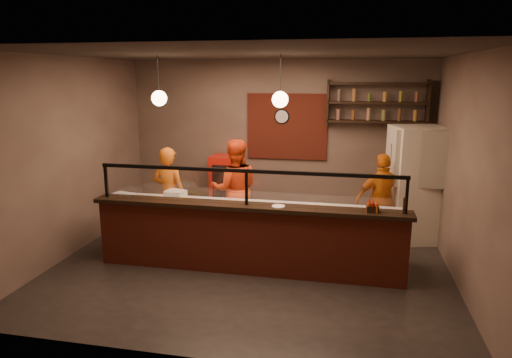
% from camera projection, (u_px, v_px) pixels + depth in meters
% --- Properties ---
extents(floor, '(6.00, 6.00, 0.00)m').
position_uv_depth(floor, '(251.00, 264.00, 7.16)').
color(floor, black).
rests_on(floor, ground).
extents(ceiling, '(6.00, 6.00, 0.00)m').
position_uv_depth(ceiling, '(251.00, 53.00, 6.45)').
color(ceiling, '#39322C').
rests_on(ceiling, wall_back).
extents(wall_back, '(6.00, 0.00, 6.00)m').
position_uv_depth(wall_back, '(277.00, 141.00, 9.19)').
color(wall_back, '#776357').
rests_on(wall_back, floor).
extents(wall_left, '(0.00, 5.00, 5.00)m').
position_uv_depth(wall_left, '(70.00, 157.00, 7.39)').
color(wall_left, '#776357').
rests_on(wall_left, floor).
extents(wall_right, '(0.00, 5.00, 5.00)m').
position_uv_depth(wall_right, '(465.00, 173.00, 6.22)').
color(wall_right, '#776357').
rests_on(wall_right, floor).
extents(wall_front, '(6.00, 0.00, 6.00)m').
position_uv_depth(wall_front, '(196.00, 213.00, 4.42)').
color(wall_front, '#776357').
rests_on(wall_front, floor).
extents(brick_patch, '(1.60, 0.04, 1.30)m').
position_uv_depth(brick_patch, '(287.00, 127.00, 9.06)').
color(brick_patch, maroon).
rests_on(brick_patch, wall_back).
extents(service_counter, '(4.60, 0.25, 1.00)m').
position_uv_depth(service_counter, '(247.00, 241.00, 6.77)').
color(service_counter, maroon).
rests_on(service_counter, floor).
extents(counter_ledge, '(4.70, 0.37, 0.06)m').
position_uv_depth(counter_ledge, '(247.00, 206.00, 6.65)').
color(counter_ledge, black).
rests_on(counter_ledge, service_counter).
extents(worktop_cabinet, '(4.60, 0.75, 0.85)m').
position_uv_depth(worktop_cabinet, '(254.00, 234.00, 7.26)').
color(worktop_cabinet, gray).
rests_on(worktop_cabinet, floor).
extents(worktop, '(4.60, 0.75, 0.05)m').
position_uv_depth(worktop, '(254.00, 207.00, 7.16)').
color(worktop, white).
rests_on(worktop, worktop_cabinet).
extents(sneeze_guard, '(4.50, 0.05, 0.52)m').
position_uv_depth(sneeze_guard, '(247.00, 184.00, 6.57)').
color(sneeze_guard, white).
rests_on(sneeze_guard, counter_ledge).
extents(wall_shelving, '(1.84, 0.28, 0.85)m').
position_uv_depth(wall_shelving, '(377.00, 103.00, 8.47)').
color(wall_shelving, black).
rests_on(wall_shelving, wall_back).
extents(wall_clock, '(0.30, 0.04, 0.30)m').
position_uv_depth(wall_clock, '(282.00, 116.00, 9.03)').
color(wall_clock, black).
rests_on(wall_clock, wall_back).
extents(pendant_left, '(0.24, 0.24, 0.77)m').
position_uv_depth(pendant_left, '(159.00, 98.00, 7.08)').
color(pendant_left, black).
rests_on(pendant_left, ceiling).
extents(pendant_right, '(0.24, 0.24, 0.77)m').
position_uv_depth(pendant_right, '(280.00, 99.00, 6.71)').
color(pendant_right, black).
rests_on(pendant_right, ceiling).
extents(cook_left, '(0.66, 0.48, 1.68)m').
position_uv_depth(cook_left, '(169.00, 193.00, 8.14)').
color(cook_left, orange).
rests_on(cook_left, floor).
extents(cook_mid, '(1.03, 0.90, 1.81)m').
position_uv_depth(cook_mid, '(235.00, 189.00, 8.15)').
color(cook_mid, '#EE4616').
rests_on(cook_mid, floor).
extents(cook_right, '(1.02, 0.65, 1.61)m').
position_uv_depth(cook_right, '(382.00, 200.00, 7.83)').
color(cook_right, orange).
rests_on(cook_right, floor).
extents(fridge, '(1.02, 0.98, 2.05)m').
position_uv_depth(fridge, '(415.00, 184.00, 8.03)').
color(fridge, beige).
rests_on(fridge, floor).
extents(red_cooler, '(0.58, 0.53, 1.33)m').
position_uv_depth(red_cooler, '(226.00, 188.00, 9.26)').
color(red_cooler, red).
rests_on(red_cooler, floor).
extents(pizza_dough, '(0.59, 0.59, 0.01)m').
position_uv_depth(pizza_dough, '(320.00, 207.00, 7.06)').
color(pizza_dough, beige).
rests_on(pizza_dough, worktop).
extents(prep_tub_a, '(0.30, 0.24, 0.15)m').
position_uv_depth(prep_tub_a, '(175.00, 195.00, 7.49)').
color(prep_tub_a, white).
rests_on(prep_tub_a, worktop).
extents(prep_tub_b, '(0.35, 0.30, 0.15)m').
position_uv_depth(prep_tub_b, '(176.00, 195.00, 7.51)').
color(prep_tub_b, silver).
rests_on(prep_tub_b, worktop).
extents(prep_tub_c, '(0.37, 0.32, 0.16)m').
position_uv_depth(prep_tub_c, '(122.00, 198.00, 7.29)').
color(prep_tub_c, silver).
rests_on(prep_tub_c, worktop).
extents(rolling_pin, '(0.40, 0.12, 0.07)m').
position_uv_depth(rolling_pin, '(183.00, 199.00, 7.40)').
color(rolling_pin, '#FAF429').
rests_on(rolling_pin, worktop).
extents(condiment_caddy, '(0.18, 0.14, 0.09)m').
position_uv_depth(condiment_caddy, '(372.00, 209.00, 6.28)').
color(condiment_caddy, black).
rests_on(condiment_caddy, counter_ledge).
extents(pepper_mill, '(0.06, 0.06, 0.22)m').
position_uv_depth(pepper_mill, '(405.00, 206.00, 6.18)').
color(pepper_mill, black).
rests_on(pepper_mill, counter_ledge).
extents(small_plate, '(0.22, 0.22, 0.01)m').
position_uv_depth(small_plate, '(278.00, 206.00, 6.53)').
color(small_plate, white).
rests_on(small_plate, counter_ledge).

